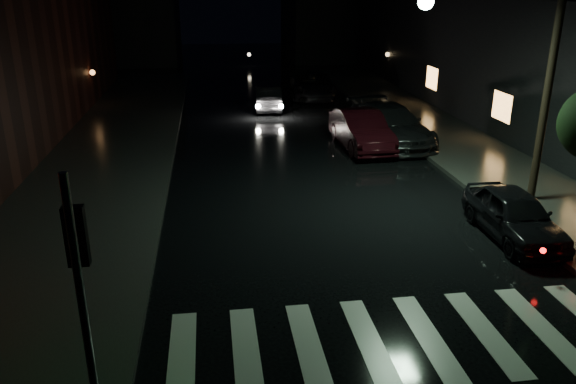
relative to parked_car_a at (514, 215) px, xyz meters
name	(u,v)px	position (x,y,z in m)	size (l,w,h in m)	color
ground	(248,369)	(-7.60, -4.67, -0.67)	(120.00, 120.00, 0.00)	black
sidewalk_left	(98,156)	(-12.60, 9.33, -0.59)	(6.00, 44.00, 0.15)	#282826
sidewalk_right	(454,143)	(2.40, 9.33, -0.59)	(4.00, 44.00, 0.15)	#282826
building_right	(560,60)	(9.40, 13.33, 2.33)	(10.00, 40.00, 6.00)	black
building_far_left	(96,15)	(-17.60, 40.33, 3.33)	(14.00, 10.00, 8.00)	black
building_far_right	(362,19)	(6.40, 40.33, 2.83)	(14.00, 10.00, 7.00)	black
crosswalk	(399,339)	(-4.60, -4.17, -0.66)	(9.00, 3.00, 0.01)	beige
signal_pole_corner	(102,358)	(-9.74, -6.13, 0.88)	(0.68, 0.61, 4.20)	slate
utility_pole	(532,56)	(1.23, 2.33, 3.93)	(4.92, 0.44, 8.00)	black
parked_car_a	(514,215)	(0.00, 0.00, 0.00)	(1.57, 3.91, 1.33)	black
parked_car_b	(361,130)	(-1.80, 9.30, 0.12)	(1.67, 4.80, 1.58)	black
parked_car_c	(390,125)	(-0.36, 9.91, 0.16)	(2.31, 5.69, 1.65)	black
parked_car_d	(312,85)	(-1.80, 20.79, 0.11)	(2.57, 5.57, 1.55)	black
oncoming_car	(268,98)	(-4.85, 17.65, -0.02)	(1.38, 3.95, 1.30)	black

